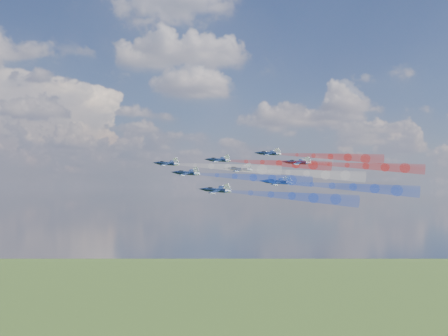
{
  "coord_description": "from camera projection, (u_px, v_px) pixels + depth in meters",
  "views": [
    {
      "loc": [
        -58.64,
        -176.29,
        128.59
      ],
      "look_at": [
        -17.63,
        2.78,
        134.9
      ],
      "focal_mm": 44.7,
      "sensor_mm": 36.0,
      "label": 1
    }
  ],
  "objects": [
    {
      "name": "jet_rear_left",
      "position": [
        277.0,
        182.0,
        166.16
      ],
      "size": [
        13.68,
        13.37,
        5.59
      ],
      "primitive_type": null,
      "rotation": [
        0.07,
        -0.26,
        0.93
      ],
      "color": "black"
    },
    {
      "name": "trail_outer_right",
      "position": [
        330.0,
        156.0,
        192.61
      ],
      "size": [
        31.32,
        24.47,
        6.77
      ],
      "primitive_type": null,
      "rotation": [
        0.07,
        -0.26,
        0.93
      ],
      "color": "red"
    },
    {
      "name": "trail_lead",
      "position": [
        228.0,
        167.0,
        181.32
      ],
      "size": [
        31.32,
        24.47,
        6.77
      ],
      "primitive_type": null,
      "rotation": [
        0.07,
        -0.26,
        0.93
      ],
      "color": "white"
    },
    {
      "name": "trail_center_third",
      "position": [
        307.0,
        173.0,
        172.4
      ],
      "size": [
        31.32,
        24.47,
        6.77
      ],
      "primitive_type": null,
      "rotation": [
        0.07,
        -0.26,
        0.93
      ],
      "color": "white"
    },
    {
      "name": "jet_outer_left",
      "position": [
        216.0,
        190.0,
        159.87
      ],
      "size": [
        13.68,
        13.37,
        5.59
      ],
      "primitive_type": null,
      "rotation": [
        0.07,
        -0.26,
        0.93
      ],
      "color": "black"
    },
    {
      "name": "trail_inner_left",
      "position": [
        253.0,
        177.0,
        167.53
      ],
      "size": [
        31.32,
        24.47,
        6.77
      ],
      "primitive_type": null,
      "rotation": [
        0.07,
        -0.26,
        0.93
      ],
      "color": "blue"
    },
    {
      "name": "jet_inner_right",
      "position": [
        218.0,
        160.0,
        198.5
      ],
      "size": [
        13.68,
        13.37,
        5.59
      ],
      "primitive_type": null,
      "rotation": [
        0.07,
        -0.26,
        0.93
      ],
      "color": "black"
    },
    {
      "name": "trail_rear_right",
      "position": [
        366.0,
        166.0,
        178.03
      ],
      "size": [
        31.32,
        24.47,
        6.77
      ],
      "primitive_type": null,
      "rotation": [
        0.07,
        -0.26,
        0.93
      ],
      "color": "red"
    },
    {
      "name": "trail_outer_left",
      "position": [
        292.0,
        196.0,
        151.07
      ],
      "size": [
        31.32,
        24.47,
        6.77
      ],
      "primitive_type": null,
      "rotation": [
        0.07,
        -0.26,
        0.93
      ],
      "color": "blue"
    },
    {
      "name": "trail_inner_right",
      "position": [
        279.0,
        163.0,
        189.7
      ],
      "size": [
        31.32,
        24.47,
        6.77
      ],
      "primitive_type": null,
      "rotation": [
        0.07,
        -0.26,
        0.93
      ],
      "color": "red"
    },
    {
      "name": "trail_rear_left",
      "position": [
        353.0,
        187.0,
        157.35
      ],
      "size": [
        31.32,
        24.47,
        6.77
      ],
      "primitive_type": null,
      "rotation": [
        0.07,
        -0.26,
        0.93
      ],
      "color": "blue"
    },
    {
      "name": "jet_inner_left",
      "position": [
        186.0,
        173.0,
        176.34
      ],
      "size": [
        13.68,
        13.37,
        5.59
      ],
      "primitive_type": null,
      "rotation": [
        0.07,
        -0.26,
        0.93
      ],
      "color": "black"
    },
    {
      "name": "jet_center_third",
      "position": [
        239.0,
        169.0,
        181.21
      ],
      "size": [
        13.68,
        13.37,
        5.59
      ],
      "primitive_type": null,
      "rotation": [
        0.07,
        -0.26,
        0.93
      ],
      "color": "black"
    },
    {
      "name": "jet_lead",
      "position": [
        167.0,
        163.0,
        190.12
      ],
      "size": [
        13.68,
        13.37,
        5.59
      ],
      "primitive_type": null,
      "rotation": [
        0.07,
        -0.26,
        0.93
      ],
      "color": "black"
    },
    {
      "name": "jet_outer_right",
      "position": [
        269.0,
        153.0,
        201.41
      ],
      "size": [
        13.68,
        13.37,
        5.59
      ],
      "primitive_type": null,
      "rotation": [
        0.07,
        -0.26,
        0.93
      ],
      "color": "black"
    },
    {
      "name": "jet_rear_right",
      "position": [
        297.0,
        162.0,
        186.83
      ],
      "size": [
        13.68,
        13.37,
        5.59
      ],
      "primitive_type": null,
      "rotation": [
        0.07,
        -0.26,
        0.93
      ],
      "color": "black"
    }
  ]
}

